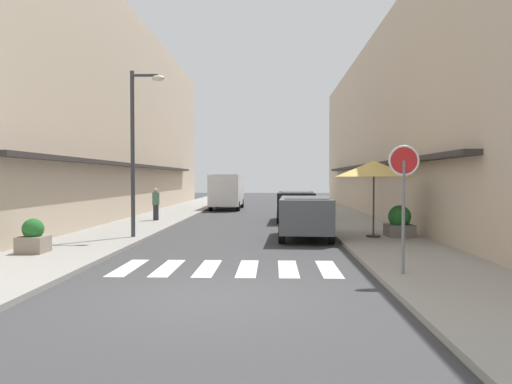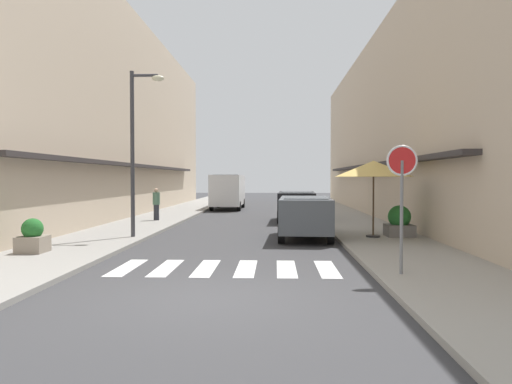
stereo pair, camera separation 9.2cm
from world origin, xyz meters
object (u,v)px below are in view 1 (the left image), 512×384
(delivery_van, at_px, (227,189))
(pedestrian_walking_near, at_px, (156,203))
(street_lamp, at_px, (138,136))
(round_street_sign, at_px, (404,175))
(parked_car_mid, at_px, (296,203))
(cafe_umbrella, at_px, (374,169))
(planter_midblock, at_px, (399,222))
(parked_car_near, at_px, (306,213))
(planter_corner, at_px, (33,237))

(delivery_van, bearing_deg, pedestrian_walking_near, -103.91)
(street_lamp, bearing_deg, round_street_sign, -39.98)
(parked_car_mid, height_order, delivery_van, delivery_van)
(cafe_umbrella, height_order, planter_midblock, cafe_umbrella)
(planter_midblock, bearing_deg, parked_car_near, 179.29)
(street_lamp, relative_size, cafe_umbrella, 2.16)
(parked_car_near, bearing_deg, parked_car_mid, 90.00)
(parked_car_mid, bearing_deg, street_lamp, -128.06)
(street_lamp, relative_size, planter_corner, 6.10)
(planter_corner, relative_size, pedestrian_walking_near, 0.60)
(planter_midblock, height_order, pedestrian_walking_near, pedestrian_walking_near)
(parked_car_near, bearing_deg, pedestrian_walking_near, 138.66)
(street_lamp, relative_size, pedestrian_walking_near, 3.69)
(cafe_umbrella, bearing_deg, street_lamp, -178.41)
(cafe_umbrella, xyz_separation_m, planter_corner, (-9.95, -3.84, -1.92))
(planter_corner, bearing_deg, planter_midblock, 20.65)
(parked_car_near, xyz_separation_m, delivery_van, (-4.29, 15.96, 0.48))
(round_street_sign, bearing_deg, pedestrian_walking_near, 123.40)
(pedestrian_walking_near, bearing_deg, cafe_umbrella, 65.80)
(parked_car_near, relative_size, cafe_umbrella, 1.56)
(parked_car_near, relative_size, pedestrian_walking_near, 2.66)
(delivery_van, relative_size, pedestrian_walking_near, 3.51)
(street_lamp, xyz_separation_m, cafe_umbrella, (8.09, 0.22, -1.11))
(parked_car_near, xyz_separation_m, planter_corner, (-7.65, -4.15, -0.39))
(parked_car_near, height_order, cafe_umbrella, cafe_umbrella)
(parked_car_near, height_order, parked_car_mid, same)
(round_street_sign, distance_m, pedestrian_walking_near, 15.24)
(street_lamp, xyz_separation_m, pedestrian_walking_near, (-0.98, 6.49, -2.65))
(cafe_umbrella, bearing_deg, planter_corner, -158.91)
(cafe_umbrella, xyz_separation_m, pedestrian_walking_near, (-9.07, 6.27, -1.53))
(parked_car_near, distance_m, street_lamp, 6.39)
(parked_car_mid, bearing_deg, planter_corner, -124.79)
(round_street_sign, xyz_separation_m, street_lamp, (-7.38, 6.19, 1.37))
(planter_corner, bearing_deg, cafe_umbrella, 21.09)
(street_lamp, distance_m, planter_midblock, 9.54)
(parked_car_near, bearing_deg, street_lamp, -174.69)
(round_street_sign, distance_m, planter_midblock, 7.07)
(delivery_van, relative_size, planter_midblock, 5.04)
(parked_car_mid, relative_size, planter_corner, 4.55)
(delivery_van, bearing_deg, street_lamp, -95.20)
(parked_car_mid, relative_size, cafe_umbrella, 1.61)
(parked_car_near, xyz_separation_m, cafe_umbrella, (2.30, -0.31, 1.53))
(parked_car_mid, bearing_deg, round_street_sign, -83.31)
(parked_car_mid, xyz_separation_m, planter_midblock, (3.26, -6.90, -0.32))
(parked_car_near, distance_m, parked_car_mid, 6.86)
(planter_midblock, bearing_deg, parked_car_mid, 115.30)
(pedestrian_walking_near, bearing_deg, parked_car_mid, 108.04)
(parked_car_near, distance_m, planter_midblock, 3.28)
(pedestrian_walking_near, bearing_deg, parked_car_near, 59.10)
(round_street_sign, xyz_separation_m, pedestrian_walking_near, (-8.36, 12.68, -1.28))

